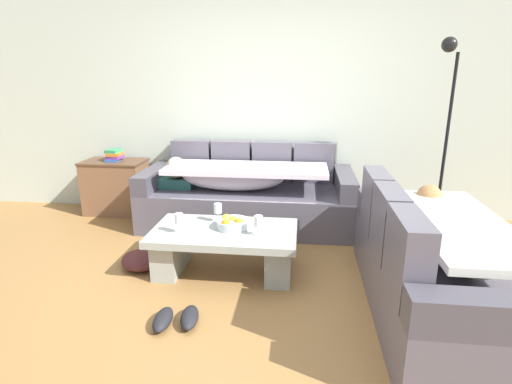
{
  "coord_description": "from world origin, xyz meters",
  "views": [
    {
      "loc": [
        0.4,
        -2.55,
        1.61
      ],
      "look_at": [
        -0.02,
        1.05,
        0.55
      ],
      "focal_mm": 28.1,
      "sensor_mm": 36.0,
      "label": 1
    }
  ],
  "objects": [
    {
      "name": "pair_of_shoes",
      "position": [
        -0.4,
        -0.3,
        0.04
      ],
      "size": [
        0.32,
        0.32,
        0.09
      ],
      "color": "black",
      "rests_on": "ground_plane"
    },
    {
      "name": "side_cabinet",
      "position": [
        -1.81,
        1.85,
        0.32
      ],
      "size": [
        0.72,
        0.44,
        0.64
      ],
      "color": "brown",
      "rests_on": "ground_plane"
    },
    {
      "name": "wine_glass_near_left",
      "position": [
        -0.56,
        0.38,
        0.5
      ],
      "size": [
        0.07,
        0.07,
        0.17
      ],
      "color": "silver",
      "rests_on": "coffee_table"
    },
    {
      "name": "wine_glass_far_back",
      "position": [
        -0.31,
        0.66,
        0.5
      ],
      "size": [
        0.07,
        0.07,
        0.17
      ],
      "color": "silver",
      "rests_on": "coffee_table"
    },
    {
      "name": "book_stack_on_cabinet",
      "position": [
        -1.79,
        1.85,
        0.7
      ],
      "size": [
        0.18,
        0.21,
        0.13
      ],
      "color": "#2D569E",
      "rests_on": "side_cabinet"
    },
    {
      "name": "back_wall",
      "position": [
        0.0,
        2.15,
        1.35
      ],
      "size": [
        9.0,
        0.1,
        2.7
      ],
      "primitive_type": "cube",
      "color": "beige",
      "rests_on": "ground_plane"
    },
    {
      "name": "couch_along_wall",
      "position": [
        -0.21,
        1.62,
        0.33
      ],
      "size": [
        2.26,
        0.92,
        0.88
      ],
      "color": "#56525F",
      "rests_on": "ground_plane"
    },
    {
      "name": "coffee_table",
      "position": [
        -0.22,
        0.49,
        0.24
      ],
      "size": [
        1.2,
        0.68,
        0.38
      ],
      "color": "#9BA39D",
      "rests_on": "ground_plane"
    },
    {
      "name": "ground_plane",
      "position": [
        0.0,
        0.0,
        0.0
      ],
      "size": [
        14.0,
        14.0,
        0.0
      ],
      "primitive_type": "plane",
      "color": "olive"
    },
    {
      "name": "fruit_bowl",
      "position": [
        -0.16,
        0.53,
        0.42
      ],
      "size": [
        0.28,
        0.28,
        0.1
      ],
      "color": "silver",
      "rests_on": "coffee_table"
    },
    {
      "name": "couch_near_window",
      "position": [
        1.36,
        0.09,
        0.34
      ],
      "size": [
        0.92,
        1.92,
        0.88
      ],
      "rotation": [
        0.0,
        0.0,
        1.57
      ],
      "color": "#56525F",
      "rests_on": "ground_plane"
    },
    {
      "name": "floor_lamp",
      "position": [
        1.78,
        1.58,
        1.12
      ],
      "size": [
        0.33,
        0.31,
        1.95
      ],
      "color": "black",
      "rests_on": "ground_plane"
    },
    {
      "name": "wine_glass_near_right",
      "position": [
        0.08,
        0.4,
        0.5
      ],
      "size": [
        0.07,
        0.07,
        0.17
      ],
      "color": "silver",
      "rests_on": "coffee_table"
    },
    {
      "name": "crumpled_garment",
      "position": [
        -0.97,
        0.49,
        0.06
      ],
      "size": [
        0.49,
        0.51,
        0.12
      ],
      "primitive_type": "ellipsoid",
      "rotation": [
        0.0,
        0.0,
        2.19
      ],
      "color": "#4C2323",
      "rests_on": "ground_plane"
    }
  ]
}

